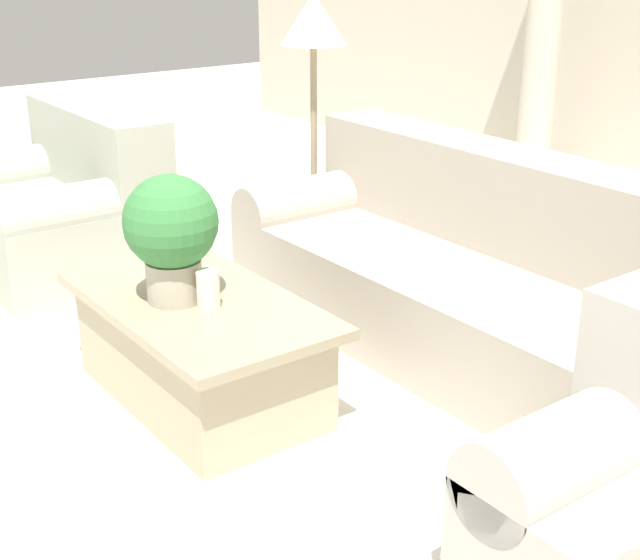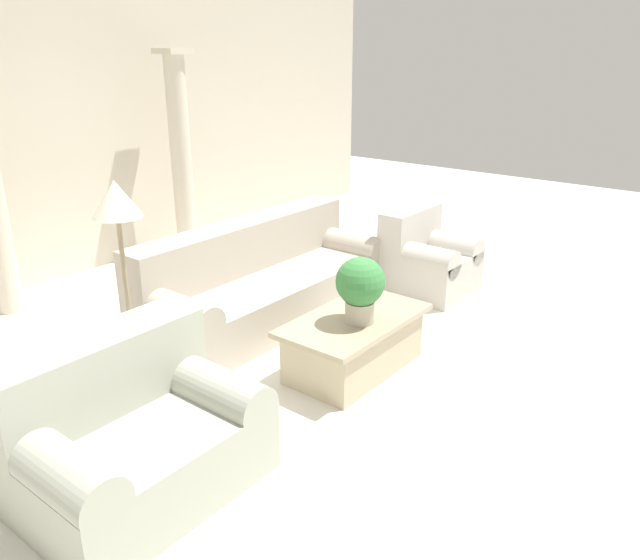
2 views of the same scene
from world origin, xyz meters
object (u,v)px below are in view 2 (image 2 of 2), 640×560
object	(u,v)px
potted_plant	(360,286)
floor_lamp	(117,213)
armchair	(427,258)
loveseat	(131,432)
coffee_table	(354,343)
sofa_long	(263,281)

from	to	relation	value
potted_plant	floor_lamp	xyz separation A→B (m)	(-0.99, 1.37, 0.51)
floor_lamp	potted_plant	bearing A→B (deg)	-54.32
floor_lamp	armchair	world-z (taller)	floor_lamp
loveseat	armchair	bearing A→B (deg)	3.40
loveseat	coffee_table	world-z (taller)	loveseat
floor_lamp	armchair	distance (m)	3.08
potted_plant	armchair	size ratio (longest dim) A/B	0.60
loveseat	floor_lamp	bearing A→B (deg)	54.29
armchair	coffee_table	bearing A→B (deg)	-167.48
potted_plant	armchair	xyz separation A→B (m)	(1.83, 0.47, -0.37)
loveseat	armchair	xyz separation A→B (m)	(3.62, 0.22, -0.01)
potted_plant	floor_lamp	size ratio (longest dim) A/B	0.34
armchair	sofa_long	bearing A→B (deg)	150.61
sofa_long	potted_plant	bearing A→B (deg)	-105.37
loveseat	coffee_table	bearing A→B (deg)	-5.65
loveseat	floor_lamp	xyz separation A→B (m)	(0.81, 1.12, 0.88)
coffee_table	armchair	bearing A→B (deg)	12.52
potted_plant	floor_lamp	bearing A→B (deg)	125.68
sofa_long	floor_lamp	distance (m)	1.61
loveseat	potted_plant	xyz separation A→B (m)	(1.79, -0.25, 0.37)
coffee_table	sofa_long	bearing A→B (deg)	75.58
coffee_table	floor_lamp	bearing A→B (deg)	128.24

